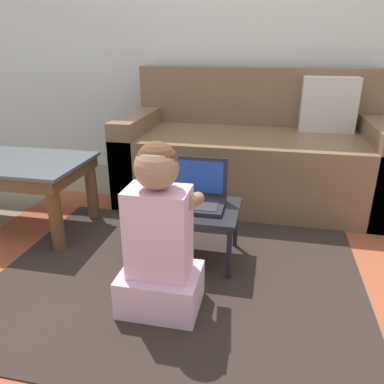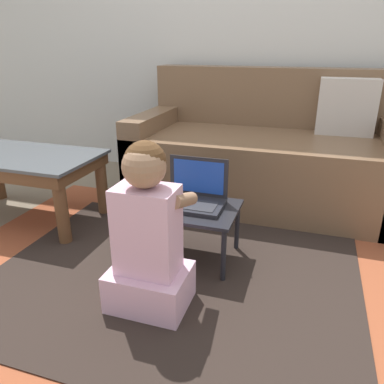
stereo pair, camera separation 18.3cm
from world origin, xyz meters
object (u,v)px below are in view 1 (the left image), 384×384
object	(u,v)px
laptop	(195,198)
person_seated	(159,240)
coffee_table	(6,171)
laptop_desk	(187,213)
computer_mouse	(150,204)
couch	(253,154)

from	to	relation	value
laptop	person_seated	distance (m)	0.44
coffee_table	person_seated	distance (m)	1.21
laptop_desk	person_seated	size ratio (longest dim) A/B	0.72
computer_mouse	laptop	bearing A→B (deg)	19.65
laptop_desk	laptop	distance (m)	0.08
laptop	laptop_desk	bearing A→B (deg)	-134.38
couch	coffee_table	xyz separation A→B (m)	(-1.37, -0.80, 0.04)
couch	laptop_desk	distance (m)	0.97
couch	person_seated	distance (m)	1.37
coffee_table	person_seated	xyz separation A→B (m)	(1.08, -0.54, -0.03)
couch	coffee_table	world-z (taller)	couch
person_seated	computer_mouse	bearing A→B (deg)	113.30
couch	coffee_table	distance (m)	1.58
computer_mouse	couch	bearing A→B (deg)	65.81
laptop	person_seated	world-z (taller)	person_seated
couch	computer_mouse	xyz separation A→B (m)	(-0.44, -0.98, -0.01)
coffee_table	computer_mouse	world-z (taller)	coffee_table
laptop	computer_mouse	size ratio (longest dim) A/B	3.19
couch	person_seated	bearing A→B (deg)	-101.91
laptop	person_seated	size ratio (longest dim) A/B	0.43
coffee_table	laptop	bearing A→B (deg)	-5.34
coffee_table	laptop	xyz separation A→B (m)	(1.13, -0.11, -0.02)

